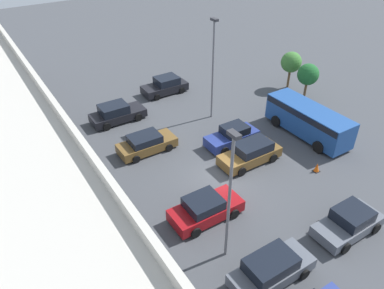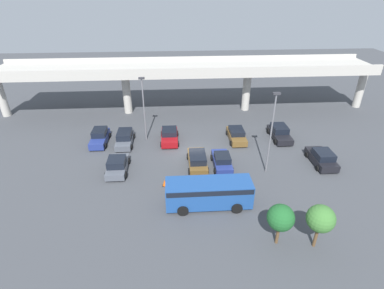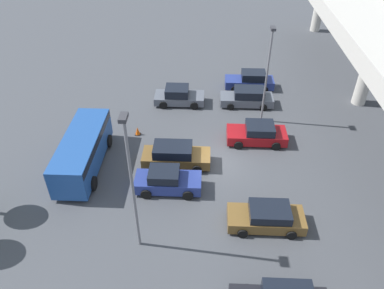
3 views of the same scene
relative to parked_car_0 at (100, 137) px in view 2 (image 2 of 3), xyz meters
The scene contains 17 objects.
ground_plane 11.94m from the parked_car_0, 16.24° to the right, with size 116.36×116.36×0.00m, color #424449.
highway_overpass 15.93m from the parked_car_0, 40.04° to the left, with size 55.49×7.15×7.57m.
parked_car_0 is the anchor object (origin of this frame).
parked_car_1 3.18m from the parked_car_0, ahead, with size 2.10×4.67×1.61m.
parked_car_2 8.66m from the parked_car_0, ahead, with size 2.25×4.57×1.57m.
parked_car_3 13.25m from the parked_car_0, 28.32° to the right, with size 2.14×4.85×1.64m.
parked_car_4 15.74m from the parked_car_0, 24.84° to the right, with size 2.02×4.38×1.62m.
parked_car_5 17.13m from the parked_car_0, ahead, with size 2.14×4.55×1.46m.
parked_car_6 22.71m from the parked_car_0, ahead, with size 2.25×4.78×1.64m.
parked_car_7 26.22m from the parked_car_0, 14.76° to the right, with size 2.25×4.53×1.64m.
parked_car_8 7.35m from the parked_car_0, 64.67° to the right, with size 2.21×4.41×1.61m.
shuttle_bus 17.60m from the parked_car_0, 46.42° to the right, with size 7.58×2.70×2.49m.
lamp_post_near_aisle 20.83m from the parked_car_0, 22.44° to the right, with size 0.70×0.35×8.76m.
lamp_post_mid_lot 6.94m from the parked_car_0, ahead, with size 0.70×0.35×8.05m.
tree_front_left 24.38m from the parked_car_0, 46.11° to the right, with size 2.04×2.04×3.57m.
tree_front_centre 26.71m from the parked_car_0, 42.58° to the right, with size 2.07×2.07×3.78m.
traffic_cone 12.59m from the parked_car_0, 49.68° to the right, with size 0.44×0.44×0.70m.
Camera 2 is at (-2.22, -30.38, 17.84)m, focal length 28.00 mm.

